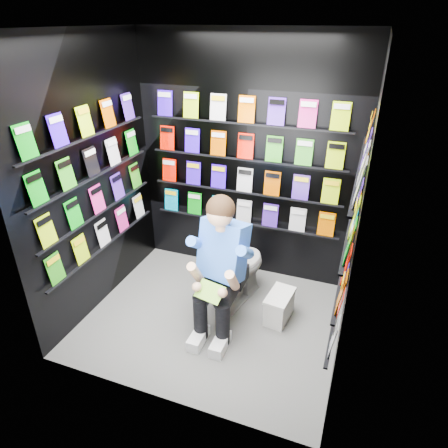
% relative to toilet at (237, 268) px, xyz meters
% --- Properties ---
extents(floor, '(2.40, 2.40, 0.00)m').
position_rel_toilet_xyz_m(floor, '(-0.11, -0.42, -0.37)').
color(floor, '#60605D').
rests_on(floor, ground).
extents(ceiling, '(2.40, 2.40, 0.00)m').
position_rel_toilet_xyz_m(ceiling, '(-0.11, -0.42, 2.23)').
color(ceiling, white).
rests_on(ceiling, floor).
extents(wall_back, '(2.40, 0.04, 2.60)m').
position_rel_toilet_xyz_m(wall_back, '(-0.11, 0.58, 0.93)').
color(wall_back, black).
rests_on(wall_back, floor).
extents(wall_front, '(2.40, 0.04, 2.60)m').
position_rel_toilet_xyz_m(wall_front, '(-0.11, -1.42, 0.93)').
color(wall_front, black).
rests_on(wall_front, floor).
extents(wall_left, '(0.04, 2.00, 2.60)m').
position_rel_toilet_xyz_m(wall_left, '(-1.31, -0.42, 0.93)').
color(wall_left, black).
rests_on(wall_left, floor).
extents(wall_right, '(0.04, 2.00, 2.60)m').
position_rel_toilet_xyz_m(wall_right, '(1.09, -0.42, 0.93)').
color(wall_right, black).
rests_on(wall_right, floor).
extents(comics_back, '(2.10, 0.06, 1.37)m').
position_rel_toilet_xyz_m(comics_back, '(-0.11, 0.55, 0.94)').
color(comics_back, '#E56500').
rests_on(comics_back, wall_back).
extents(comics_left, '(0.06, 1.70, 1.37)m').
position_rel_toilet_xyz_m(comics_left, '(-1.28, -0.42, 0.94)').
color(comics_left, '#E56500').
rests_on(comics_left, wall_left).
extents(comics_right, '(0.06, 1.70, 1.37)m').
position_rel_toilet_xyz_m(comics_right, '(1.06, -0.42, 0.94)').
color(comics_right, '#E56500').
rests_on(comics_right, wall_right).
extents(toilet, '(0.57, 0.82, 0.73)m').
position_rel_toilet_xyz_m(toilet, '(0.00, 0.00, 0.00)').
color(toilet, white).
rests_on(toilet, floor).
extents(longbox, '(0.24, 0.38, 0.27)m').
position_rel_toilet_xyz_m(longbox, '(0.50, -0.19, -0.23)').
color(longbox, white).
rests_on(longbox, floor).
extents(longbox_lid, '(0.26, 0.40, 0.03)m').
position_rel_toilet_xyz_m(longbox_lid, '(0.50, -0.19, -0.09)').
color(longbox_lid, white).
rests_on(longbox_lid, longbox).
extents(reader, '(0.72, 0.92, 1.50)m').
position_rel_toilet_xyz_m(reader, '(0.00, -0.38, 0.43)').
color(reader, blue).
rests_on(reader, toilet).
extents(held_comic, '(0.27, 0.20, 0.10)m').
position_rel_toilet_xyz_m(held_comic, '(0.00, -0.73, 0.21)').
color(held_comic, green).
rests_on(held_comic, reader).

